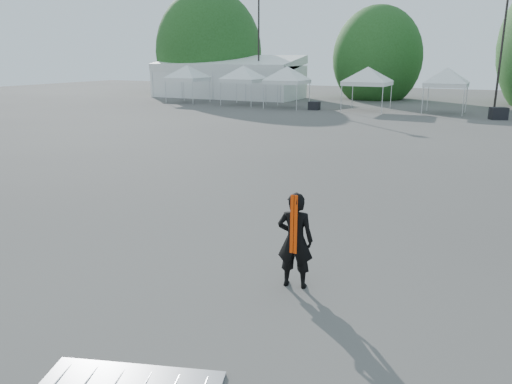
% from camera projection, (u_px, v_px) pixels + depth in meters
% --- Properties ---
extents(ground, '(120.00, 120.00, 0.00)m').
position_uv_depth(ground, '(318.00, 236.00, 11.72)').
color(ground, '#474442').
rests_on(ground, ground).
extents(marquee, '(15.00, 6.25, 4.23)m').
position_uv_depth(marquee, '(228.00, 78.00, 50.87)').
color(marquee, white).
rests_on(marquee, ground).
extents(light_pole_west, '(0.60, 0.25, 10.30)m').
position_uv_depth(light_pole_west, '(259.00, 38.00, 47.31)').
color(light_pole_west, black).
rests_on(light_pole_west, ground).
extents(light_pole_east, '(0.60, 0.25, 9.80)m').
position_uv_depth(light_pole_east, '(503.00, 36.00, 36.73)').
color(light_pole_east, black).
rests_on(light_pole_east, ground).
extents(tree_far_w, '(4.80, 4.80, 7.30)m').
position_uv_depth(tree_far_w, '(209.00, 52.00, 54.49)').
color(tree_far_w, '#382314').
rests_on(tree_far_w, ground).
extents(tree_mid_w, '(4.16, 4.16, 6.33)m').
position_uv_depth(tree_mid_w, '(377.00, 58.00, 48.75)').
color(tree_mid_w, '#382314').
rests_on(tree_mid_w, ground).
extents(tent_a, '(4.37, 4.37, 3.88)m').
position_uv_depth(tent_a, '(187.00, 68.00, 45.04)').
color(tent_a, silver).
rests_on(tent_a, ground).
extents(tent_b, '(4.43, 4.43, 3.88)m').
position_uv_depth(tent_b, '(243.00, 69.00, 42.71)').
color(tent_b, silver).
rests_on(tent_b, ground).
extents(tent_c, '(4.35, 4.35, 3.88)m').
position_uv_depth(tent_c, '(287.00, 70.00, 40.26)').
color(tent_c, silver).
rests_on(tent_c, ground).
extents(tent_d, '(4.69, 4.69, 3.88)m').
position_uv_depth(tent_d, '(368.00, 70.00, 38.16)').
color(tent_d, silver).
rests_on(tent_d, ground).
extents(tent_e, '(4.17, 4.17, 3.88)m').
position_uv_depth(tent_e, '(448.00, 71.00, 36.06)').
color(tent_e, silver).
rests_on(tent_e, ground).
extents(man, '(0.72, 0.54, 1.79)m').
position_uv_depth(man, '(295.00, 240.00, 8.95)').
color(man, black).
rests_on(man, ground).
extents(crate_west, '(0.86, 0.68, 0.64)m').
position_uv_depth(crate_west, '(314.00, 106.00, 39.36)').
color(crate_west, black).
rests_on(crate_west, ground).
extents(crate_mid, '(1.26, 1.14, 0.80)m').
position_uv_depth(crate_mid, '(498.00, 113.00, 33.28)').
color(crate_mid, black).
rests_on(crate_mid, ground).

